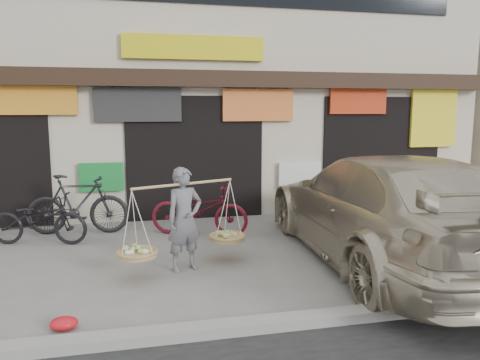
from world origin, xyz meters
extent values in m
plane|color=gray|center=(0.00, 0.00, 0.00)|extent=(70.00, 70.00, 0.00)
cube|color=gray|center=(0.00, -2.00, 0.06)|extent=(70.00, 0.25, 0.12)
cube|color=beige|center=(0.00, 6.50, 3.50)|extent=(14.00, 6.00, 7.00)
cube|color=black|center=(0.00, 3.35, 3.05)|extent=(14.00, 0.35, 0.35)
cube|color=black|center=(0.00, 3.75, 1.35)|extent=(3.00, 0.60, 2.70)
cube|color=black|center=(4.50, 3.75, 1.35)|extent=(3.00, 0.60, 2.70)
cube|color=orange|center=(-3.20, 3.42, 2.60)|extent=(1.60, 0.08, 0.60)
cube|color=#292929|center=(-1.20, 3.42, 2.50)|extent=(1.80, 0.08, 0.70)
cube|color=orange|center=(1.40, 3.42, 2.50)|extent=(1.60, 0.08, 0.70)
cube|color=red|center=(3.80, 3.42, 2.60)|extent=(1.40, 0.08, 0.60)
cube|color=yellow|center=(5.80, 3.42, 2.20)|extent=(1.20, 0.08, 1.40)
cube|color=#198233|center=(-2.00, 3.42, 1.00)|extent=(0.90, 0.08, 0.60)
cube|color=white|center=(2.40, 3.42, 0.90)|extent=(1.00, 0.08, 0.60)
cube|color=yellow|center=(0.00, 3.42, 3.70)|extent=(3.00, 0.08, 0.50)
imported|color=slate|center=(-0.61, 0.14, 0.78)|extent=(0.67, 0.56, 1.57)
cylinder|color=tan|center=(-0.61, 0.14, 1.32)|extent=(1.55, 0.64, 0.04)
cylinder|color=tan|center=(-1.31, -0.14, 0.38)|extent=(0.56, 0.56, 0.07)
ellipsoid|color=#A5BF66|center=(-1.31, -0.14, 0.44)|extent=(0.39, 0.39, 0.10)
cylinder|color=tan|center=(0.10, 0.42, 0.38)|extent=(0.56, 0.56, 0.07)
ellipsoid|color=#A5BF66|center=(0.10, 0.42, 0.44)|extent=(0.39, 0.39, 0.10)
imported|color=black|center=(-3.03, 2.07, 0.46)|extent=(1.84, 1.00, 0.92)
imported|color=black|center=(-2.42, 2.67, 0.58)|extent=(2.00, 0.78, 1.17)
imported|color=maroon|center=(-0.13, 2.05, 0.50)|extent=(2.01, 1.36, 1.00)
imported|color=beige|center=(2.52, -0.17, 0.87)|extent=(2.72, 6.09, 1.73)
cube|color=black|center=(2.66, 2.66, 0.55)|extent=(1.70, 0.18, 0.45)
cube|color=silver|center=(2.66, 2.74, 0.45)|extent=(0.45, 0.04, 0.12)
ellipsoid|color=red|center=(-2.13, -1.51, 0.07)|extent=(0.31, 0.25, 0.14)
camera|label=1|loc=(-1.30, -6.70, 2.43)|focal=35.00mm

